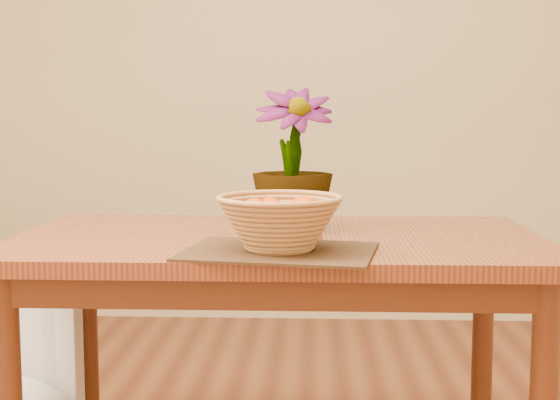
{
  "coord_description": "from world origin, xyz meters",
  "views": [
    {
      "loc": [
        0.09,
        -1.76,
        1.07
      ],
      "look_at": [
        0.01,
        0.08,
        0.87
      ],
      "focal_mm": 50.0,
      "sensor_mm": 36.0,
      "label": 1
    }
  ],
  "objects": [
    {
      "name": "wall_back",
      "position": [
        0.0,
        2.25,
        1.35
      ],
      "size": [
        4.0,
        0.02,
        2.7
      ],
      "primitive_type": "cube",
      "color": "beige",
      "rests_on": "floor"
    },
    {
      "name": "placemat",
      "position": [
        0.02,
        0.04,
        0.75
      ],
      "size": [
        0.48,
        0.39,
        0.01
      ],
      "primitive_type": "cube",
      "rotation": [
        0.0,
        0.0,
        -0.16
      ],
      "color": "#3E2816",
      "rests_on": "table"
    },
    {
      "name": "table",
      "position": [
        0.0,
        0.3,
        0.66
      ],
      "size": [
        1.4,
        0.8,
        0.75
      ],
      "color": "brown",
      "rests_on": "floor"
    },
    {
      "name": "orange_pile",
      "position": [
        0.02,
        0.04,
        0.84
      ],
      "size": [
        0.19,
        0.18,
        0.07
      ],
      "rotation": [
        0.0,
        0.0,
        -0.19
      ],
      "color": "#E05603",
      "rests_on": "wicker_basket"
    },
    {
      "name": "wicker_basket",
      "position": [
        0.02,
        0.04,
        0.82
      ],
      "size": [
        0.29,
        0.29,
        0.12
      ],
      "color": "tan",
      "rests_on": "placemat"
    },
    {
      "name": "potted_plant",
      "position": [
        0.04,
        0.39,
        0.95
      ],
      "size": [
        0.25,
        0.25,
        0.4
      ],
      "primitive_type": "imported",
      "rotation": [
        0.0,
        0.0,
        0.12
      ],
      "color": "#194714",
      "rests_on": "table"
    }
  ]
}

